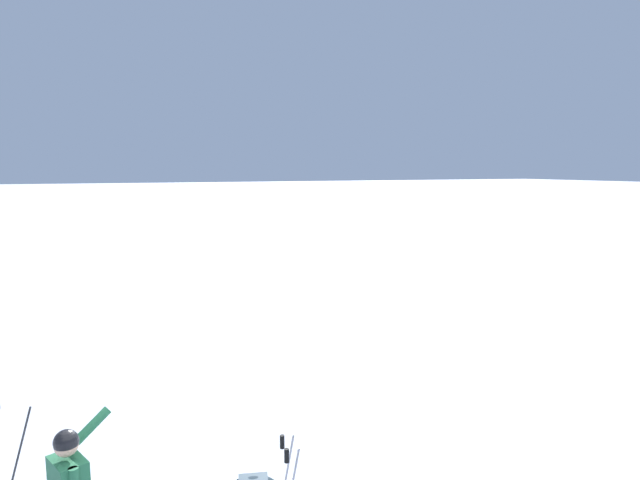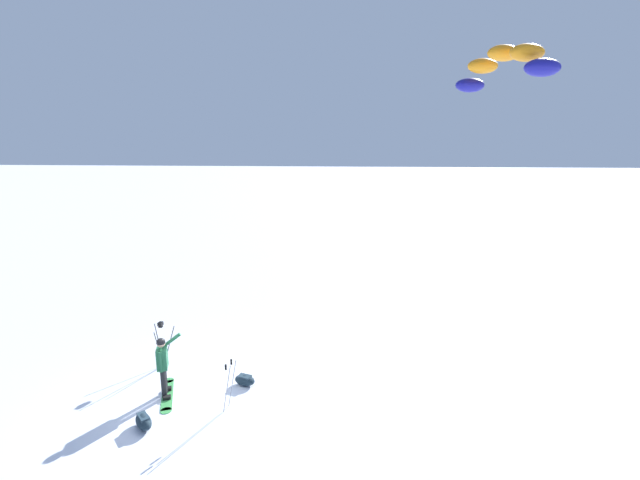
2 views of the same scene
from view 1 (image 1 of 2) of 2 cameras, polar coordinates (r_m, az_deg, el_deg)
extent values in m
sphere|color=tan|center=(5.87, -25.09, -18.90)|extent=(0.22, 0.22, 0.22)
sphere|color=black|center=(5.85, -25.10, -18.64)|extent=(0.23, 0.23, 0.23)
cylinder|color=#1E5938|center=(6.10, -23.40, -18.05)|extent=(0.52, 0.27, 0.40)
cylinder|color=#262628|center=(7.74, -29.25, -19.75)|extent=(0.39, 0.17, 1.27)
cylinder|color=black|center=(5.72, -3.52, -21.66)|extent=(0.05, 0.05, 0.14)
cylinder|color=black|center=(5.96, -3.99, -20.38)|extent=(0.05, 0.05, 0.14)
camera|label=2|loc=(7.33, 110.90, 17.24)|focal=24.04mm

